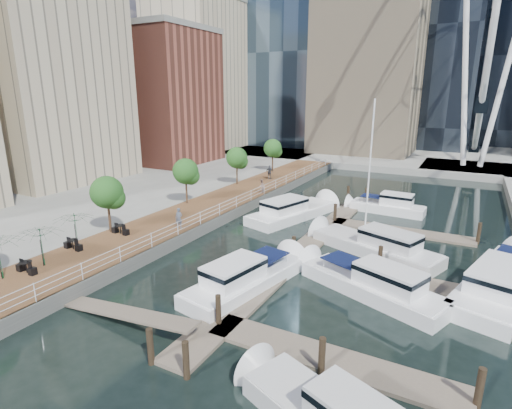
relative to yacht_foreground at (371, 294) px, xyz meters
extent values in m
plane|color=black|center=(-9.29, -5.34, 0.00)|extent=(520.00, 520.00, 0.00)
cube|color=brown|center=(-18.29, 9.66, 0.50)|extent=(6.00, 60.00, 1.00)
cube|color=#595954|center=(-15.29, 9.66, 0.50)|extent=(0.25, 60.00, 1.00)
cube|color=gray|center=(-45.29, 9.66, 0.50)|extent=(48.00, 90.00, 1.00)
cube|color=gray|center=(-9.29, 96.66, 0.50)|extent=(200.00, 114.00, 1.00)
cube|color=gray|center=(4.71, 46.66, 0.50)|extent=(14.00, 12.00, 1.00)
cube|color=#6D6051|center=(-6.29, 4.66, 0.10)|extent=(2.00, 32.00, 0.20)
cube|color=#6D6051|center=(-0.29, -7.34, 0.10)|extent=(12.00, 2.00, 0.20)
cube|color=#6D6051|center=(-0.29, 2.66, 0.10)|extent=(12.00, 2.00, 0.20)
cube|color=#6D6051|center=(-0.29, 12.66, 0.10)|extent=(12.00, 2.00, 0.20)
cube|color=#BCAD8E|center=(-43.29, 10.66, 14.00)|extent=(14.00, 16.00, 26.00)
cube|color=brown|center=(-39.29, 28.66, 11.00)|extent=(12.00, 14.00, 20.00)
cube|color=#BCAD8E|center=(-45.29, 44.66, 15.00)|extent=(14.00, 16.00, 28.00)
cylinder|color=white|center=(2.21, 46.66, 14.00)|extent=(0.80, 0.80, 26.00)
cylinder|color=white|center=(7.21, 46.66, 14.00)|extent=(0.80, 0.80, 26.00)
cylinder|color=#3F2B1C|center=(-20.69, -1.34, 2.20)|extent=(0.20, 0.20, 2.40)
sphere|color=#265B1E|center=(-20.69, -1.34, 4.30)|extent=(2.60, 2.60, 2.60)
cylinder|color=#3F2B1C|center=(-20.69, 8.66, 2.20)|extent=(0.20, 0.20, 2.40)
sphere|color=#265B1E|center=(-20.69, 8.66, 4.30)|extent=(2.60, 2.60, 2.60)
cylinder|color=#3F2B1C|center=(-20.69, 18.66, 2.20)|extent=(0.20, 0.20, 2.40)
sphere|color=#265B1E|center=(-20.69, 18.66, 4.30)|extent=(2.60, 2.60, 2.60)
cylinder|color=#3F2B1C|center=(-20.69, 28.66, 2.20)|extent=(0.20, 0.20, 2.40)
sphere|color=#265B1E|center=(-20.69, 28.66, 4.30)|extent=(2.60, 2.60, 2.60)
imported|color=#485060|center=(-16.38, 2.04, 1.86)|extent=(0.70, 0.53, 1.72)
imported|color=gray|center=(-15.99, 16.13, 1.77)|extent=(0.60, 0.76, 1.55)
imported|color=#363943|center=(-18.51, 23.34, 1.91)|extent=(1.08, 0.47, 1.82)
imported|color=#0D321A|center=(-19.35, -8.17, 2.32)|extent=(3.15, 3.20, 2.65)
imported|color=#103C1C|center=(-20.15, -4.97, 2.30)|extent=(3.38, 3.43, 2.60)
camera|label=1|loc=(4.21, -22.74, 11.84)|focal=28.00mm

